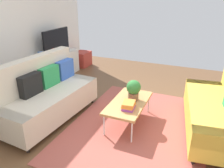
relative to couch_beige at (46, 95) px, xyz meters
The scene contains 17 objects.
ground_plane 1.47m from the couch_beige, 81.02° to the right, with size 7.68×7.68×0.00m, color brown.
area_rug 1.71m from the couch_beige, 78.42° to the right, with size 2.90×2.20×0.01m, color #9E4C42.
couch_beige is the anchor object (origin of this frame).
couch_green 2.92m from the couch_beige, 76.65° to the right, with size 2.00×1.10×1.10m.
coffee_table 1.47m from the couch_beige, 74.95° to the right, with size 1.10×0.56×0.42m.
tv_console 2.12m from the couch_beige, 30.46° to the left, with size 1.40×0.44×0.64m, color silver.
tv 2.17m from the couch_beige, 29.99° to the left, with size 1.00×0.20×0.64m.
storage_trunk 3.09m from the couch_beige, 18.41° to the left, with size 0.52×0.40×0.44m, color #B2382D.
potted_plant 1.55m from the couch_beige, 71.32° to the right, with size 0.24×0.24×0.35m.
table_book_0 1.51m from the couch_beige, 83.94° to the right, with size 0.24×0.18×0.04m, color purple.
table_book_1 1.51m from the couch_beige, 83.94° to the right, with size 0.24×0.18×0.04m, color orange.
table_book_2 1.51m from the couch_beige, 83.94° to the right, with size 0.24×0.18×0.04m, color orange.
vase_0 1.70m from the couch_beige, 42.05° to the left, with size 0.11×0.11×0.19m, color #4C72B2.
vase_1 1.83m from the couch_beige, 38.42° to the left, with size 0.13×0.13×0.15m, color silver.
bottle_0 1.93m from the couch_beige, 32.70° to the left, with size 0.06×0.06×0.20m, color red.
bottle_1 2.03m from the couch_beige, 30.94° to the left, with size 0.06×0.06×0.22m, color #262626.
bottle_2 2.12m from the couch_beige, 29.36° to the left, with size 0.05×0.05×0.15m, color purple.
Camera 1 is at (-3.00, -1.08, 2.13)m, focal length 35.31 mm.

